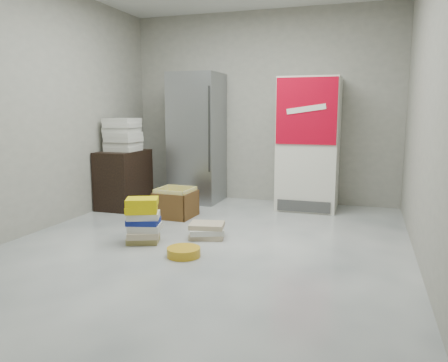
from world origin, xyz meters
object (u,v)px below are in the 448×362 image
at_px(wood_shelf, 124,179).
at_px(cardboard_box, 176,205).
at_px(phonebook_stack_main, 143,221).
at_px(steel_fridge, 197,138).
at_px(coke_cooler, 309,144).

xyz_separation_m(wood_shelf, cardboard_box, (0.93, -0.31, -0.24)).
bearing_deg(cardboard_box, wood_shelf, 164.10).
distance_m(phonebook_stack_main, cardboard_box, 1.15).
bearing_deg(wood_shelf, phonebook_stack_main, -53.05).
bearing_deg(steel_fridge, cardboard_box, -84.29).
xyz_separation_m(wood_shelf, phonebook_stack_main, (1.09, -1.45, -0.16)).
xyz_separation_m(phonebook_stack_main, cardboard_box, (-0.15, 1.14, -0.08)).
relative_size(steel_fridge, wood_shelf, 2.37).
height_order(steel_fridge, phonebook_stack_main, steel_fridge).
distance_m(coke_cooler, cardboard_box, 2.00).
height_order(wood_shelf, phonebook_stack_main, wood_shelf).
distance_m(wood_shelf, cardboard_box, 1.01).
bearing_deg(phonebook_stack_main, wood_shelf, 103.52).
relative_size(coke_cooler, phonebook_stack_main, 3.82).
bearing_deg(cardboard_box, phonebook_stack_main, -79.88).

